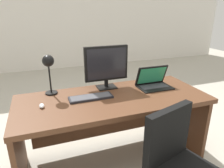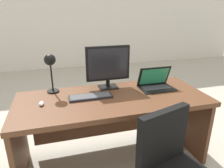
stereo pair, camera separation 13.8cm
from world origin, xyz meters
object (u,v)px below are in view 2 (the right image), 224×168
Objects in this scene: laptop at (155,81)px; mouse at (41,104)px; desk at (112,112)px; keyboard at (91,97)px; desk_lamp at (50,65)px; monitor at (108,65)px.

laptop is 1.16m from mouse.
desk is 24.58× the size of mouse.
laptop is at bearing 9.38° from desk.
keyboard is 1.04× the size of desk_lamp.
laptop reaches higher than keyboard.
monitor is 0.57m from desk_lamp.
desk is at bearing -94.82° from monitor.
desk_lamp is at bearing 158.09° from desk.
mouse is at bearing -175.82° from desk.
laptop is at bearing -7.50° from desk_lamp.
mouse is 0.40m from desk_lamp.
laptop is 4.73× the size of mouse.
desk_lamp is (-0.34, 0.22, 0.28)m from keyboard.
mouse is at bearing -174.05° from keyboard.
keyboard is 0.49m from desk_lamp.
desk_lamp is (0.10, 0.27, 0.27)m from mouse.
laptop is 0.72m from keyboard.
monitor is (0.02, 0.21, 0.44)m from desk.
monitor is 1.31× the size of laptop.
desk_lamp reaches higher than laptop.
desk is at bearing -170.62° from laptop.
monitor is 0.40m from keyboard.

